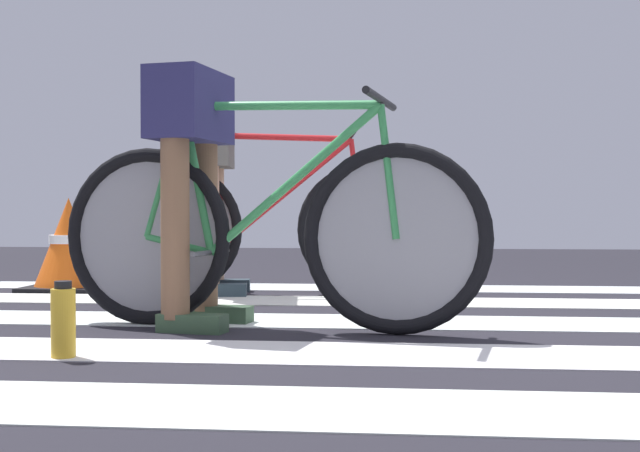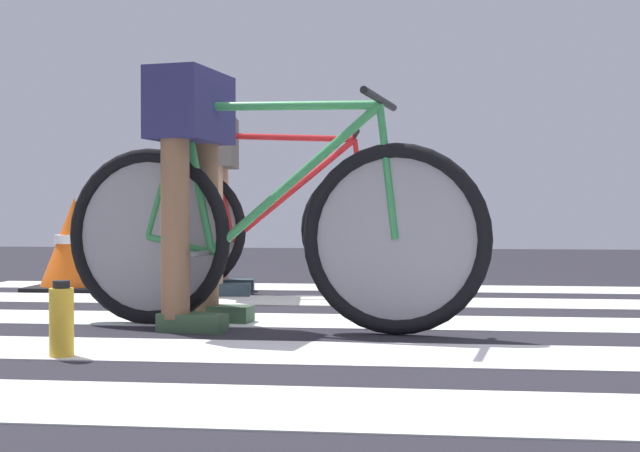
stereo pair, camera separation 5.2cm
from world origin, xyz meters
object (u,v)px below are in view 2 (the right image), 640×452
(traffic_cone, at_px, (74,246))
(bicycle_2_of_2, at_px, (273,225))
(cyclist_2_of_2, at_px, (217,179))
(bicycle_1_of_2, at_px, (265,231))
(water_bottle, at_px, (62,321))
(cyclist_1_of_2, at_px, (192,162))

(traffic_cone, bearing_deg, bicycle_2_of_2, -6.86)
(cyclist_2_of_2, height_order, traffic_cone, cyclist_2_of_2)
(bicycle_2_of_2, bearing_deg, bicycle_1_of_2, -88.39)
(bicycle_1_of_2, height_order, cyclist_2_of_2, cyclist_2_of_2)
(bicycle_1_of_2, height_order, water_bottle, bicycle_1_of_2)
(traffic_cone, bearing_deg, bicycle_1_of_2, -47.16)
(cyclist_1_of_2, distance_m, bicycle_2_of_2, 1.34)
(bicycle_1_of_2, distance_m, cyclist_1_of_2, 0.41)
(traffic_cone, bearing_deg, water_bottle, -68.37)
(bicycle_1_of_2, distance_m, bicycle_2_of_2, 1.38)
(bicycle_1_of_2, height_order, bicycle_2_of_2, same)
(water_bottle, bearing_deg, bicycle_2_of_2, 80.68)
(cyclist_1_of_2, distance_m, cyclist_2_of_2, 1.29)
(cyclist_1_of_2, relative_size, traffic_cone, 1.89)
(bicycle_2_of_2, relative_size, water_bottle, 7.12)
(bicycle_1_of_2, xyz_separation_m, traffic_cone, (-1.40, 1.51, -0.13))
(water_bottle, bearing_deg, traffic_cone, 111.63)
(traffic_cone, bearing_deg, cyclist_2_of_2, -11.40)
(cyclist_2_of_2, bearing_deg, cyclist_1_of_2, -87.70)
(cyclist_2_of_2, height_order, water_bottle, cyclist_2_of_2)
(cyclist_1_of_2, height_order, water_bottle, cyclist_1_of_2)
(bicycle_1_of_2, distance_m, water_bottle, 0.90)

